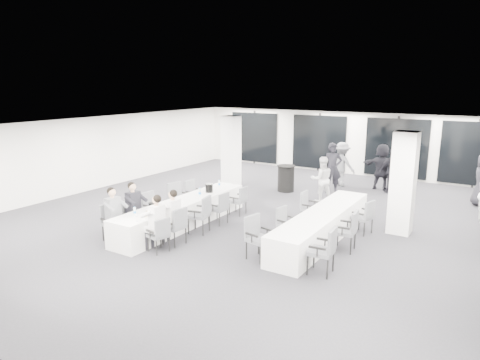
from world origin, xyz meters
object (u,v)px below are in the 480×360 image
object	(u,v)px
chair_main_left_second	(131,215)
chair_side_right_mid	(348,228)
banquet_table_main	(184,213)
banquet_table_side	(322,226)
chair_main_right_second	(176,224)
standing_guest_d	(393,168)
standing_guest_c	(342,161)
ice_bucket_near	(153,207)
standing_guest_f	(382,164)
chair_side_right_near	(325,248)
chair_main_left_far	(193,193)
standing_guest_a	(333,165)
standing_guest_b	(322,176)
chair_main_right_mid	(202,212)
chair_main_left_near	(112,220)
chair_main_right_far	(240,199)
chair_main_right_near	(160,233)
chair_side_left_far	(308,206)
chair_side_left_mid	(285,221)
chair_main_left_fourth	(177,197)
chair_main_right_fourth	(220,206)
chair_side_left_near	(257,234)
chair_main_left_mid	(152,206)
ice_bucket_far	(209,188)
cocktail_table	(286,178)
chair_side_right_far	(365,215)

from	to	relation	value
chair_main_left_second	chair_side_right_mid	xyz separation A→B (m)	(5.49, 1.86, 0.07)
banquet_table_main	banquet_table_side	bearing A→B (deg)	15.45
chair_main_right_second	standing_guest_d	distance (m)	9.05
standing_guest_c	ice_bucket_near	distance (m)	8.74
banquet_table_main	standing_guest_f	bearing A→B (deg)	63.45
chair_main_right_second	chair_side_right_near	xyz separation A→B (m)	(3.83, 0.35, 0.03)
standing_guest_c	chair_main_left_far	bearing A→B (deg)	75.89
banquet_table_main	standing_guest_a	size ratio (longest dim) A/B	2.33
standing_guest_f	standing_guest_b	bearing A→B (deg)	72.74
chair_main_right_second	standing_guest_c	world-z (taller)	standing_guest_c
chair_main_right_mid	standing_guest_b	world-z (taller)	standing_guest_b
chair_main_left_near	standing_guest_c	size ratio (longest dim) A/B	0.48
chair_main_left_near	ice_bucket_near	world-z (taller)	ice_bucket_near
chair_main_right_far	standing_guest_b	size ratio (longest dim) A/B	0.50
chair_main_right_mid	chair_main_right_near	bearing A→B (deg)	167.17
standing_guest_a	standing_guest_b	distance (m)	1.33
banquet_table_main	standing_guest_a	xyz separation A→B (m)	(2.30, 5.89, 0.70)
chair_main_right_far	chair_side_right_mid	bearing A→B (deg)	-106.89
chair_main_left_near	standing_guest_a	size ratio (longest dim) A/B	0.45
chair_main_left_near	chair_side_left_far	world-z (taller)	chair_main_left_near
chair_side_left_mid	chair_side_left_far	distance (m)	1.54
standing_guest_b	standing_guest_a	bearing A→B (deg)	-122.27
banquet_table_main	standing_guest_b	world-z (taller)	standing_guest_b
chair_main_left_fourth	chair_main_right_fourth	xyz separation A→B (m)	(1.67, -0.06, -0.04)
chair_main_right_mid	standing_guest_b	distance (m)	5.07
banquet_table_side	chair_side_right_near	size ratio (longest dim) A/B	4.81
chair_main_right_near	chair_side_left_far	bearing A→B (deg)	-15.09
chair_main_right_near	chair_main_right_fourth	world-z (taller)	chair_main_right_fourth
chair_side_left_near	chair_main_left_second	bearing A→B (deg)	-73.72
chair_main_right_fourth	chair_side_left_far	distance (m)	2.57
standing_guest_b	standing_guest_d	distance (m)	3.09
chair_main_left_far	chair_side_left_far	size ratio (longest dim) A/B	0.99
chair_main_left_mid	chair_main_right_mid	world-z (taller)	chair_main_right_mid
chair_main_right_far	chair_side_left_far	world-z (taller)	chair_side_left_far
chair_main_left_second	ice_bucket_far	bearing A→B (deg)	150.87
banquet_table_main	chair_main_right_second	distance (m)	1.55
chair_side_left_near	chair_side_right_mid	distance (m)	2.30
chair_main_left_fourth	standing_guest_f	distance (m)	8.14
cocktail_table	chair_side_left_mid	xyz separation A→B (m)	(2.28, -4.72, -0.01)
chair_main_right_fourth	ice_bucket_near	distance (m)	2.11
chair_main_right_mid	standing_guest_d	world-z (taller)	standing_guest_d
chair_main_left_fourth	standing_guest_a	size ratio (longest dim) A/B	0.47
ice_bucket_far	chair_side_left_near	bearing A→B (deg)	-36.12
chair_main_left_near	chair_side_right_mid	xyz separation A→B (m)	(5.49, 2.54, 0.03)
chair_main_left_far	standing_guest_f	size ratio (longest dim) A/B	0.46
banquet_table_side	chair_side_left_mid	bearing A→B (deg)	-147.26
chair_side_left_mid	standing_guest_c	world-z (taller)	standing_guest_c
chair_main_left_fourth	chair_main_right_fourth	world-z (taller)	chair_main_left_fourth
chair_side_left_mid	chair_side_right_far	size ratio (longest dim) A/B	0.92
banquet_table_main	chair_side_left_mid	distance (m)	3.04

